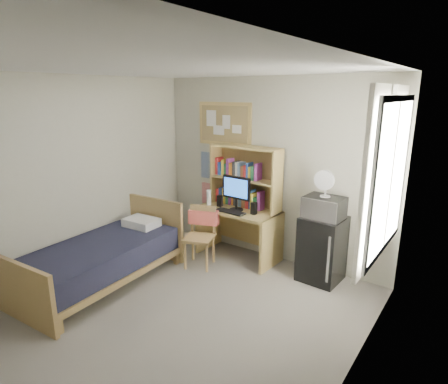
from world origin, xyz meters
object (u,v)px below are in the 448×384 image
Objects in this scene: monitor at (236,194)px; bed at (101,264)px; desk at (238,233)px; speaker_right at (254,208)px; desk_chair at (199,238)px; microwave at (324,207)px; desk_fan at (326,185)px; bulletin_board at (225,124)px; mini_fridge at (322,249)px; speaker_left at (220,201)px.

bed is at bearing -118.03° from monitor.
monitor is (0.96, 1.64, 0.71)m from bed.
desk is 6.94× the size of speaker_right.
desk_chair is 1.74m from microwave.
desk_chair is 2.76× the size of desk_fan.
bulletin_board is 1.98m from microwave.
desk is 1.40× the size of desk_chair.
desk_fan reaches higher than mini_fridge.
mini_fridge is at bearing 34.08° from bed.
speaker_right is at bearing -170.16° from mini_fridge.
monitor reaches higher than speaker_left.
desk_fan reaches higher than monitor.
speaker_left reaches higher than mini_fridge.
bed is at bearing -139.11° from mini_fridge.
desk_chair is at bearing -77.57° from bulletin_board.
desk reaches higher than bed.
bulletin_board reaches higher than speaker_left.
desk_fan is (1.56, 0.07, 0.45)m from speaker_left.
desk_chair is 0.99× the size of mini_fridge.
desk_chair is (-0.27, -0.57, 0.05)m from desk.
bed is 2.90m from microwave.
bulletin_board is at bearing 149.65° from desk.
mini_fridge is at bearing 9.43° from speaker_right.
bulletin_board is 1.93× the size of monitor.
speaker_right is (0.57, 0.50, 0.40)m from desk_chair.
desk_chair is 1.82× the size of microwave.
monitor is 2.85× the size of speaker_right.
desk_fan is (1.53, 0.60, 0.86)m from desk_chair.
bed is at bearing -104.05° from bulletin_board.
desk_chair is at bearing -112.98° from desk.
monitor is at bearing -172.38° from mini_fridge.
speaker_left is at bearing -64.75° from bulletin_board.
desk_chair is 1.65m from mini_fridge.
desk_fan is (0.96, 0.10, 0.45)m from speaker_right.
desk is at bearing 56.39° from bed.
desk is 1.26m from mini_fridge.
monitor is 0.34m from speaker_left.
bulletin_board is 1.86m from desk_fan.
desk_chair is 0.86m from speaker_right.
speaker_right is at bearing 0.00° from speaker_left.
speaker_right is at bearing 21.17° from desk_chair.
bulletin_board reaches higher than desk_chair.
desk is 0.62m from monitor.
speaker_right is 0.98m from microwave.
microwave is at bearing -9.07° from bulletin_board.
desk_chair is 0.81m from monitor.
microwave reaches higher than bed.
desk_fan reaches higher than desk_chair.
microwave reaches higher than mini_fridge.
bed is (-0.97, -1.70, -0.10)m from desk.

